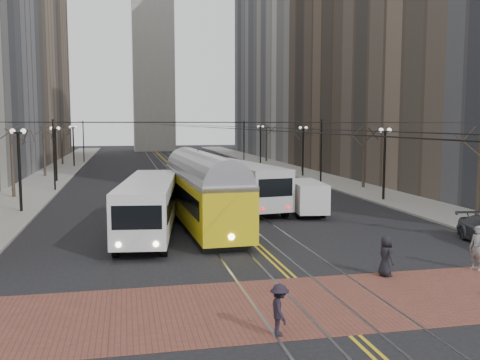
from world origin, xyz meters
name	(u,v)px	position (x,y,z in m)	size (l,w,h in m)	color
ground	(285,272)	(0.00, 0.00, 0.00)	(260.00, 260.00, 0.00)	black
sidewalk_left	(53,175)	(-15.00, 45.00, 0.07)	(5.00, 140.00, 0.15)	gray
sidewalk_right	(295,171)	(15.00, 45.00, 0.07)	(5.00, 140.00, 0.15)	gray
crosswalk_band	(319,302)	(0.00, -4.00, 0.01)	(25.00, 6.00, 0.01)	brown
streetcar_rails	(179,174)	(0.00, 45.00, 0.00)	(4.80, 130.00, 0.02)	gray
centre_lines	(179,174)	(0.00, 45.00, 0.01)	(0.42, 130.00, 0.01)	gold
building_left_far	(18,48)	(-25.50, 86.00, 20.00)	(16.00, 20.00, 40.00)	brown
building_right_mid	(369,42)	(25.50, 46.00, 17.00)	(16.00, 20.00, 34.00)	brown
building_right_midfar	(329,5)	(27.50, 66.00, 26.00)	(20.00, 20.00, 52.00)	#B7B5AC
building_right_far	(283,56)	(25.50, 86.00, 20.00)	(16.00, 20.00, 40.00)	slate
lamp_posts	(196,160)	(0.00, 28.75, 2.80)	(27.60, 57.20, 5.60)	black
street_trees	(188,156)	(0.00, 35.25, 2.80)	(31.68, 53.28, 5.60)	#382D23
trolley_wires	(189,147)	(0.00, 34.83, 3.77)	(25.96, 120.00, 6.60)	black
transit_bus	(149,207)	(-5.27, 8.86, 1.56)	(2.60, 12.46, 3.12)	silver
streetcar	(203,198)	(-1.99, 10.57, 1.74)	(2.73, 14.72, 3.47)	gold
rear_bus	(241,185)	(1.80, 17.32, 1.65)	(2.74, 12.61, 3.29)	silver
cargo_van	(306,198)	(5.50, 13.24, 1.14)	(1.98, 5.15, 2.28)	silver
sedan_grey	(241,175)	(5.69, 35.25, 0.67)	(1.58, 3.92, 1.34)	#45484D
sedan_silver	(226,167)	(6.06, 45.70, 0.67)	(1.43, 4.10, 1.35)	#A1A2A8
pedestrian_a	(386,256)	(3.82, -1.50, 0.85)	(0.82, 0.53, 1.67)	black
pedestrian_b	(477,248)	(8.05, -1.50, 0.96)	(0.69, 0.46, 1.91)	gray
pedestrian_d	(279,310)	(-2.17, -6.50, 0.78)	(1.00, 0.57, 1.55)	black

